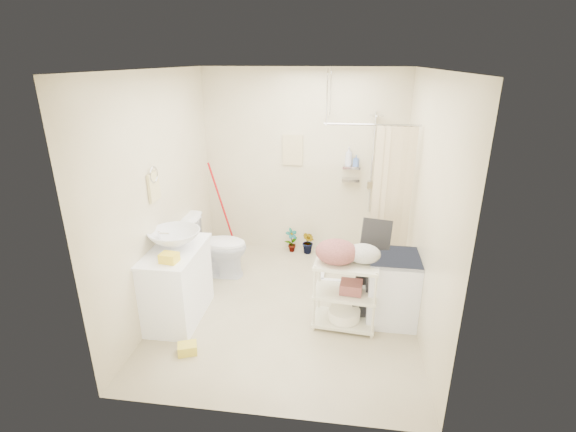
# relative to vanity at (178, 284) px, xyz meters

# --- Properties ---
(floor) EXTENTS (3.20, 3.20, 0.00)m
(floor) POSITION_rel_vanity_xyz_m (1.16, 0.36, -0.41)
(floor) COLOR #BAAF8C
(floor) RESTS_ON ground
(ceiling) EXTENTS (2.80, 3.20, 0.04)m
(ceiling) POSITION_rel_vanity_xyz_m (1.16, 0.36, 2.19)
(ceiling) COLOR silver
(ceiling) RESTS_ON ground
(wall_back) EXTENTS (2.80, 0.04, 2.60)m
(wall_back) POSITION_rel_vanity_xyz_m (1.16, 1.96, 0.89)
(wall_back) COLOR beige
(wall_back) RESTS_ON ground
(wall_front) EXTENTS (2.80, 0.04, 2.60)m
(wall_front) POSITION_rel_vanity_xyz_m (1.16, -1.24, 0.89)
(wall_front) COLOR beige
(wall_front) RESTS_ON ground
(wall_left) EXTENTS (0.04, 3.20, 2.60)m
(wall_left) POSITION_rel_vanity_xyz_m (-0.24, 0.36, 0.89)
(wall_left) COLOR beige
(wall_left) RESTS_ON ground
(wall_right) EXTENTS (0.04, 3.20, 2.60)m
(wall_right) POSITION_rel_vanity_xyz_m (2.56, 0.36, 0.89)
(wall_right) COLOR beige
(wall_right) RESTS_ON ground
(vanity) EXTENTS (0.53, 0.94, 0.82)m
(vanity) POSITION_rel_vanity_xyz_m (0.00, 0.00, 0.00)
(vanity) COLOR white
(vanity) RESTS_ON ground
(sink) EXTENTS (0.57, 0.57, 0.19)m
(sink) POSITION_rel_vanity_xyz_m (-0.01, 0.06, 0.51)
(sink) COLOR silver
(sink) RESTS_ON vanity
(counter_basket) EXTENTS (0.19, 0.15, 0.09)m
(counter_basket) POSITION_rel_vanity_xyz_m (0.07, -0.29, 0.46)
(counter_basket) COLOR yellow
(counter_basket) RESTS_ON vanity
(floor_basket) EXTENTS (0.32, 0.28, 0.14)m
(floor_basket) POSITION_rel_vanity_xyz_m (0.30, -0.59, -0.34)
(floor_basket) COLOR yellow
(floor_basket) RESTS_ON ground
(toilet) EXTENTS (0.83, 0.49, 0.82)m
(toilet) POSITION_rel_vanity_xyz_m (0.12, 1.00, -0.00)
(toilet) COLOR white
(toilet) RESTS_ON ground
(mop) EXTENTS (0.16, 0.16, 1.34)m
(mop) POSITION_rel_vanity_xyz_m (-0.04, 1.80, 0.26)
(mop) COLOR red
(mop) RESTS_ON ground
(potted_plant_a) EXTENTS (0.23, 0.22, 0.36)m
(potted_plant_a) POSITION_rel_vanity_xyz_m (1.01, 1.82, -0.23)
(potted_plant_a) COLOR #964721
(potted_plant_a) RESTS_ON ground
(potted_plant_b) EXTENTS (0.25, 0.25, 0.35)m
(potted_plant_b) POSITION_rel_vanity_xyz_m (1.27, 1.78, -0.24)
(potted_plant_b) COLOR brown
(potted_plant_b) RESTS_ON ground
(hanging_towel) EXTENTS (0.28, 0.03, 0.42)m
(hanging_towel) POSITION_rel_vanity_xyz_m (1.01, 1.94, 1.09)
(hanging_towel) COLOR beige
(hanging_towel) RESTS_ON wall_back
(towel_ring) EXTENTS (0.04, 0.22, 0.34)m
(towel_ring) POSITION_rel_vanity_xyz_m (-0.22, 0.16, 1.06)
(towel_ring) COLOR beige
(towel_ring) RESTS_ON wall_left
(tp_holder) EXTENTS (0.08, 0.12, 0.14)m
(tp_holder) POSITION_rel_vanity_xyz_m (-0.20, 0.41, 0.31)
(tp_holder) COLOR white
(tp_holder) RESTS_ON wall_left
(shower) EXTENTS (1.10, 1.10, 2.10)m
(shower) POSITION_rel_vanity_xyz_m (2.01, 1.41, 0.64)
(shower) COLOR white
(shower) RESTS_ON ground
(shampoo_bottle_a) EXTENTS (0.10, 0.10, 0.26)m
(shampoo_bottle_a) POSITION_rel_vanity_xyz_m (1.79, 1.90, 1.04)
(shampoo_bottle_a) COLOR silver
(shampoo_bottle_a) RESTS_ON shower
(shampoo_bottle_b) EXTENTS (0.09, 0.09, 0.15)m
(shampoo_bottle_b) POSITION_rel_vanity_xyz_m (1.89, 1.87, 0.98)
(shampoo_bottle_b) COLOR #4460A3
(shampoo_bottle_b) RESTS_ON shower
(washing_machine) EXTENTS (0.53, 0.54, 0.76)m
(washing_machine) POSITION_rel_vanity_xyz_m (2.30, 0.27, -0.03)
(washing_machine) COLOR silver
(washing_machine) RESTS_ON ground
(laundry_rack) EXTENTS (0.68, 0.44, 0.90)m
(laundry_rack) POSITION_rel_vanity_xyz_m (1.80, 0.08, 0.04)
(laundry_rack) COLOR beige
(laundry_rack) RESTS_ON ground
(ironing_board) EXTENTS (0.33, 0.14, 1.13)m
(ironing_board) POSITION_rel_vanity_xyz_m (2.08, 0.33, 0.15)
(ironing_board) COLOR black
(ironing_board) RESTS_ON ground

